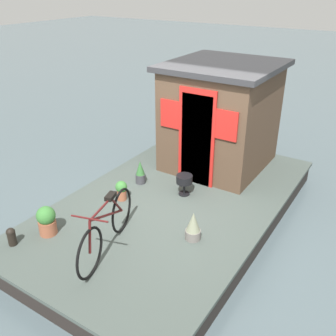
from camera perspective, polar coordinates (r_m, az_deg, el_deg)
name	(u,v)px	position (r m, az deg, el deg)	size (l,w,h in m)	color
ground_plane	(174,219)	(6.86, 0.91, -7.65)	(60.00, 60.00, 0.00)	#4C5B60
houseboat_deck	(174,209)	(6.75, 0.92, -6.22)	(5.66, 3.31, 0.41)	#424C47
houseboat_cabin	(221,116)	(7.58, 7.93, 7.79)	(2.13, 2.00, 2.07)	#4C3828
bicycle	(107,228)	(5.35, -9.17, -8.83)	(1.66, 0.62, 0.82)	black
potted_plant_mint	(47,220)	(5.97, -17.78, -7.50)	(0.28, 0.28, 0.46)	#935138
potted_plant_basil	(140,173)	(7.09, -4.18, -0.70)	(0.19, 0.19, 0.45)	#38383D
potted_plant_succulent	(193,227)	(5.61, 3.81, -8.77)	(0.23, 0.23, 0.45)	slate
potted_plant_geranium	(121,190)	(6.60, -7.01, -3.26)	(0.20, 0.20, 0.35)	#935138
charcoal_grill	(184,180)	(6.66, 2.47, -1.86)	(0.29, 0.29, 0.38)	black
mooring_bollard	(11,236)	(5.96, -22.49, -9.41)	(0.13, 0.13, 0.28)	black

